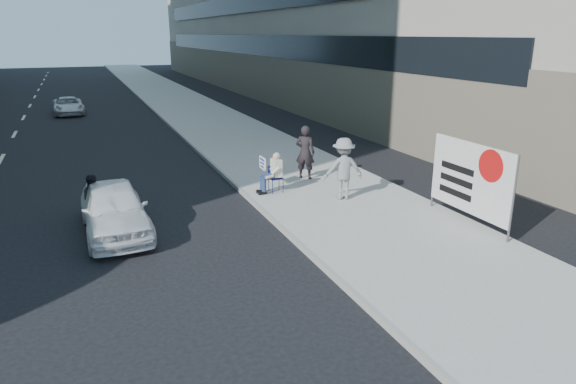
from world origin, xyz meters
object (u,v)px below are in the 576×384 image
pedestrian_woman (305,152)px  white_sedan_near (114,209)px  seated_protester (272,170)px  jogger (343,169)px  white_sedan_far (68,106)px  protest_banner (470,178)px  motorcycle (95,202)px

pedestrian_woman → white_sedan_near: size_ratio=0.47×
seated_protester → jogger: size_ratio=0.68×
white_sedan_near → white_sedan_far: bearing=91.1°
white_sedan_near → protest_banner: bearing=-21.6°
protest_banner → motorcycle: bearing=156.3°
seated_protester → pedestrian_woman: bearing=34.2°
pedestrian_woman → motorcycle: (-7.05, -1.65, -0.46)m
jogger → pedestrian_woman: bearing=-76.6°
white_sedan_near → motorcycle: bearing=114.3°
pedestrian_woman → protest_banner: bearing=151.9°
protest_banner → white_sedan_near: protest_banner is taller
pedestrian_woman → white_sedan_near: 7.09m
seated_protester → white_sedan_far: 22.54m
white_sedan_near → white_sedan_far: size_ratio=1.00×
white_sedan_near → white_sedan_far: (-1.17, 23.11, -0.13)m
seated_protester → jogger: 2.32m
seated_protester → protest_banner: 6.05m
pedestrian_woman → protest_banner: size_ratio=0.62×
jogger → protest_banner: (2.11, -3.15, 0.29)m
seated_protester → motorcycle: size_ratio=0.64×
jogger → motorcycle: 7.25m
jogger → protest_banner: bearing=134.5°
white_sedan_near → motorcycle: 1.00m
protest_banner → white_sedan_near: size_ratio=0.77×
seated_protester → pedestrian_woman: (1.66, 1.12, 0.22)m
jogger → motorcycle: (-7.17, 0.94, -0.47)m
jogger → motorcycle: size_ratio=0.94×
jogger → white_sedan_near: jogger is taller
pedestrian_woman → motorcycle: size_ratio=0.92×
white_sedan_far → motorcycle: 22.23m
jogger → seated_protester: bearing=-28.8°
protest_banner → white_sedan_near: bearing=160.2°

